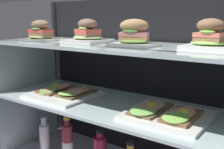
{
  "coord_description": "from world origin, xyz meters",
  "views": [
    {
      "loc": [
        0.74,
        -1.04,
        0.81
      ],
      "look_at": [
        0.0,
        0.0,
        0.55
      ],
      "focal_mm": 43.3,
      "sensor_mm": 36.0,
      "label": 1
    }
  ],
  "objects_px": {
    "plated_roll_sandwich_center": "(134,36)",
    "open_sandwich_tray_left_of_center": "(64,92)",
    "plated_roll_sandwich_far_right": "(210,38)",
    "plated_roll_sandwich_right_of_center": "(41,33)",
    "plated_roll_sandwich_mid_left": "(88,34)",
    "juice_bottle_front_middle": "(68,142)",
    "juice_bottle_front_fourth": "(45,136)",
    "open_sandwich_tray_near_left_corner": "(166,113)"
  },
  "relations": [
    {
      "from": "open_sandwich_tray_left_of_center",
      "to": "open_sandwich_tray_near_left_corner",
      "type": "height_order",
      "value": "open_sandwich_tray_left_of_center"
    },
    {
      "from": "plated_roll_sandwich_mid_left",
      "to": "plated_roll_sandwich_far_right",
      "type": "distance_m",
      "value": 0.59
    },
    {
      "from": "open_sandwich_tray_near_left_corner",
      "to": "juice_bottle_front_middle",
      "type": "xyz_separation_m",
      "value": [
        -0.58,
        -0.01,
        -0.29
      ]
    },
    {
      "from": "plated_roll_sandwich_far_right",
      "to": "juice_bottle_front_middle",
      "type": "bearing_deg",
      "value": -175.93
    },
    {
      "from": "juice_bottle_front_fourth",
      "to": "plated_roll_sandwich_center",
      "type": "bearing_deg",
      "value": -2.52
    },
    {
      "from": "plated_roll_sandwich_mid_left",
      "to": "juice_bottle_front_fourth",
      "type": "xyz_separation_m",
      "value": [
        -0.34,
        -0.02,
        -0.63
      ]
    },
    {
      "from": "plated_roll_sandwich_right_of_center",
      "to": "plated_roll_sandwich_far_right",
      "type": "relative_size",
      "value": 0.94
    },
    {
      "from": "plated_roll_sandwich_center",
      "to": "juice_bottle_front_middle",
      "type": "distance_m",
      "value": 0.74
    },
    {
      "from": "juice_bottle_front_middle",
      "to": "open_sandwich_tray_left_of_center",
      "type": "bearing_deg",
      "value": 173.81
    },
    {
      "from": "juice_bottle_front_middle",
      "to": "open_sandwich_tray_near_left_corner",
      "type": "bearing_deg",
      "value": 0.71
    },
    {
      "from": "plated_roll_sandwich_far_right",
      "to": "juice_bottle_front_fourth",
      "type": "bearing_deg",
      "value": -177.81
    },
    {
      "from": "open_sandwich_tray_near_left_corner",
      "to": "juice_bottle_front_middle",
      "type": "relative_size",
      "value": 1.37
    },
    {
      "from": "plated_roll_sandwich_right_of_center",
      "to": "open_sandwich_tray_near_left_corner",
      "type": "distance_m",
      "value": 0.8
    },
    {
      "from": "open_sandwich_tray_left_of_center",
      "to": "open_sandwich_tray_near_left_corner",
      "type": "relative_size",
      "value": 1.0
    },
    {
      "from": "plated_roll_sandwich_far_right",
      "to": "open_sandwich_tray_left_of_center",
      "type": "height_order",
      "value": "plated_roll_sandwich_far_right"
    },
    {
      "from": "plated_roll_sandwich_center",
      "to": "plated_roll_sandwich_far_right",
      "type": "bearing_deg",
      "value": 12.17
    },
    {
      "from": "plated_roll_sandwich_right_of_center",
      "to": "plated_roll_sandwich_center",
      "type": "xyz_separation_m",
      "value": [
        0.58,
        0.01,
        -0.0
      ]
    },
    {
      "from": "open_sandwich_tray_near_left_corner",
      "to": "juice_bottle_front_fourth",
      "type": "distance_m",
      "value": 0.85
    },
    {
      "from": "plated_roll_sandwich_right_of_center",
      "to": "open_sandwich_tray_left_of_center",
      "type": "relative_size",
      "value": 0.51
    },
    {
      "from": "plated_roll_sandwich_right_of_center",
      "to": "open_sandwich_tray_left_of_center",
      "type": "height_order",
      "value": "plated_roll_sandwich_right_of_center"
    },
    {
      "from": "plated_roll_sandwich_mid_left",
      "to": "juice_bottle_front_middle",
      "type": "xyz_separation_m",
      "value": [
        -0.13,
        -0.04,
        -0.6
      ]
    },
    {
      "from": "plated_roll_sandwich_center",
      "to": "juice_bottle_front_fourth",
      "type": "relative_size",
      "value": 0.89
    },
    {
      "from": "plated_roll_sandwich_right_of_center",
      "to": "open_sandwich_tray_left_of_center",
      "type": "bearing_deg",
      "value": 9.58
    },
    {
      "from": "plated_roll_sandwich_mid_left",
      "to": "plated_roll_sandwich_center",
      "type": "height_order",
      "value": "plated_roll_sandwich_mid_left"
    },
    {
      "from": "plated_roll_sandwich_center",
      "to": "plated_roll_sandwich_far_right",
      "type": "distance_m",
      "value": 0.3
    },
    {
      "from": "plated_roll_sandwich_right_of_center",
      "to": "open_sandwich_tray_left_of_center",
      "type": "xyz_separation_m",
      "value": [
        0.14,
        0.02,
        -0.32
      ]
    },
    {
      "from": "plated_roll_sandwich_far_right",
      "to": "juice_bottle_front_fourth",
      "type": "height_order",
      "value": "plated_roll_sandwich_far_right"
    },
    {
      "from": "plated_roll_sandwich_center",
      "to": "juice_bottle_front_fourth",
      "type": "height_order",
      "value": "plated_roll_sandwich_center"
    },
    {
      "from": "plated_roll_sandwich_right_of_center",
      "to": "plated_roll_sandwich_mid_left",
      "type": "bearing_deg",
      "value": 11.42
    },
    {
      "from": "open_sandwich_tray_left_of_center",
      "to": "plated_roll_sandwich_far_right",
      "type": "bearing_deg",
      "value": 3.85
    },
    {
      "from": "juice_bottle_front_middle",
      "to": "plated_roll_sandwich_mid_left",
      "type": "bearing_deg",
      "value": 15.28
    },
    {
      "from": "plated_roll_sandwich_mid_left",
      "to": "plated_roll_sandwich_center",
      "type": "relative_size",
      "value": 1.12
    },
    {
      "from": "juice_bottle_front_fourth",
      "to": "plated_roll_sandwich_mid_left",
      "type": "bearing_deg",
      "value": 3.39
    },
    {
      "from": "plated_roll_sandwich_right_of_center",
      "to": "plated_roll_sandwich_mid_left",
      "type": "distance_m",
      "value": 0.29
    },
    {
      "from": "plated_roll_sandwich_right_of_center",
      "to": "plated_roll_sandwich_far_right",
      "type": "distance_m",
      "value": 0.88
    },
    {
      "from": "juice_bottle_front_middle",
      "to": "juice_bottle_front_fourth",
      "type": "bearing_deg",
      "value": 175.7
    },
    {
      "from": "plated_roll_sandwich_center",
      "to": "open_sandwich_tray_near_left_corner",
      "type": "bearing_deg",
      "value": 7.38
    },
    {
      "from": "plated_roll_sandwich_mid_left",
      "to": "plated_roll_sandwich_far_right",
      "type": "height_order",
      "value": "same"
    },
    {
      "from": "plated_roll_sandwich_far_right",
      "to": "open_sandwich_tray_left_of_center",
      "type": "relative_size",
      "value": 0.54
    },
    {
      "from": "plated_roll_sandwich_center",
      "to": "plated_roll_sandwich_far_right",
      "type": "relative_size",
      "value": 0.95
    },
    {
      "from": "plated_roll_sandwich_center",
      "to": "open_sandwich_tray_left_of_center",
      "type": "bearing_deg",
      "value": 178.19
    },
    {
      "from": "plated_roll_sandwich_center",
      "to": "plated_roll_sandwich_far_right",
      "type": "xyz_separation_m",
      "value": [
        0.3,
        0.06,
        -0.0
      ]
    }
  ]
}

